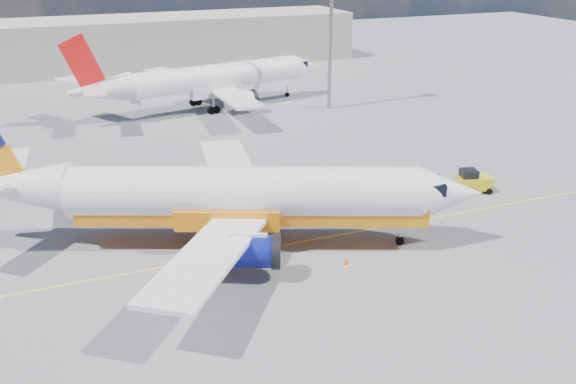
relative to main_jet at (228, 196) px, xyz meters
name	(u,v)px	position (x,y,z in m)	size (l,w,h in m)	color
ground	(290,266)	(2.75, -4.61, -3.67)	(240.00, 240.00, 0.00)	slate
taxi_line	(274,247)	(2.75, -1.61, -3.66)	(70.00, 0.15, 0.01)	yellow
terminal_main	(147,42)	(7.75, 70.39, 0.33)	(70.00, 14.00, 8.00)	#AFA897
main_jet	(228,196)	(0.00, 0.00, 0.00)	(35.86, 27.05, 11.01)	white
second_jet	(210,81)	(9.55, 38.02, -0.14)	(35.07, 27.06, 10.58)	white
gse_tug	(473,181)	(22.19, 1.78, -2.71)	(3.15, 2.42, 2.02)	black
traffic_cone	(347,261)	(6.22, -5.94, -3.39)	(0.42, 0.42, 0.58)	white
floodlight_mast	(331,0)	(23.42, 32.50, 9.58)	(1.61, 1.61, 22.10)	gray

